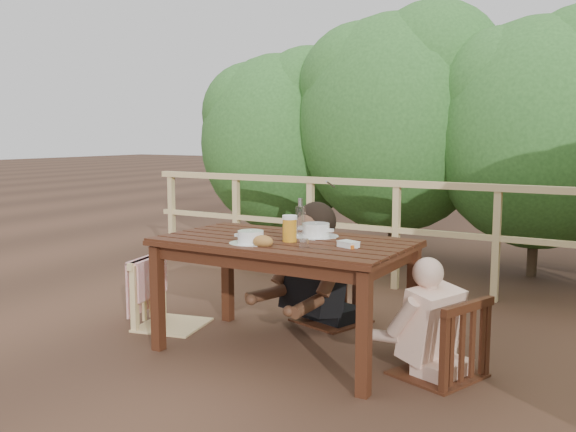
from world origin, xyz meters
The scene contains 16 objects.
ground centered at (0.00, 0.00, 0.00)m, with size 60.00×60.00×0.00m, color #523424.
table centered at (0.00, 0.00, 0.37)m, with size 1.60×0.90×0.74m, color #35190D.
chair_left centered at (-1.01, 0.06, 0.48)m, with size 0.48×0.48×0.96m, color #D3B579.
chair_far centered at (-0.04, 0.77, 0.48)m, with size 0.48×0.48×0.97m, color #35190D.
chair_right centered at (1.00, 0.12, 0.46)m, with size 0.46×0.46×0.92m, color #35190D.
woman centered at (-0.04, 0.79, 0.71)m, with size 0.57×0.70×1.42m, color black, non-canonical shape.
diner_right centered at (1.03, 0.12, 0.57)m, with size 0.46×0.57×1.15m, color beige, non-canonical shape.
railing centered at (0.00, 2.00, 0.51)m, with size 5.60×0.10×1.01m, color #D3B579.
hedge_row centered at (0.40, 3.20, 1.90)m, with size 6.60×1.60×3.80m, color #2E5E26, non-canonical shape.
soup_near centered at (-0.11, -0.23, 0.79)m, with size 0.27×0.27×0.09m, color white.
soup_far centered at (0.12, 0.21, 0.79)m, with size 0.30×0.30×0.10m, color white.
bread_roll centered at (0.01, -0.27, 0.78)m, with size 0.13×0.10×0.08m, color #B2713B.
beer_glass centered at (0.08, -0.06, 0.83)m, with size 0.09×0.09×0.18m, color orange.
bottle centered at (0.04, 0.14, 0.88)m, with size 0.07×0.07×0.27m, color silver.
tumbler centered at (0.27, -0.21, 0.78)m, with size 0.06×0.06×0.07m, color white.
butter_tub centered at (0.48, -0.05, 0.77)m, with size 0.12×0.09×0.05m, color silver.
Camera 1 is at (2.07, -3.43, 1.43)m, focal length 39.29 mm.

